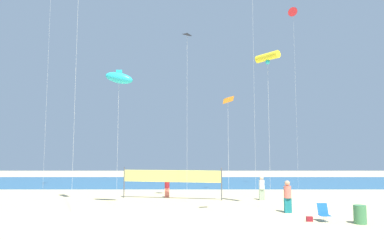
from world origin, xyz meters
name	(u,v)px	position (x,y,z in m)	size (l,w,h in m)	color
ground_plane	(155,229)	(0.00, 0.00, 0.00)	(120.00, 120.00, 0.00)	#D1BC89
ocean_band	(179,182)	(0.00, 28.39, 0.00)	(120.00, 20.00, 0.01)	#28608C
beachgoer_coral_shirt	(289,196)	(7.30, 4.44, 0.99)	(0.42, 0.42, 1.85)	#19727A
beachgoer_maroon_shirt	(168,186)	(-0.24, 11.92, 0.87)	(0.37, 0.37, 1.63)	#EA7260
beachgoer_white_shirt	(263,187)	(6.94, 10.30, 0.95)	(0.41, 0.41, 1.77)	#99B28C
folding_beach_chair	(325,212)	(8.39, 1.79, 0.47)	(0.52, 0.65, 0.89)	#1959B2
trash_barrel	(361,215)	(9.92, 1.13, 0.45)	(0.60, 0.60, 0.89)	#3F7F4C
volleyball_net	(173,177)	(0.15, 10.94, 1.63)	(7.63, 1.74, 2.40)	#4C4C51
beach_handbag	(311,219)	(7.66, 1.75, 0.12)	(0.31, 0.16, 0.25)	maroon
kite_cyan_inflatable	(120,78)	(-3.07, 6.41, 8.38)	(2.20, 1.20, 8.96)	silver
kite_yellow_tube	(269,57)	(6.60, 5.78, 9.60)	(1.45, 1.63, 9.87)	silver
kite_red_delta	(295,13)	(12.40, 19.45, 18.22)	(1.08, 0.94, 18.78)	silver
kite_orange_diamond	(229,100)	(3.75, 3.49, 6.47)	(0.90, 0.90, 6.73)	silver
kite_black_diamond	(189,36)	(1.39, 9.11, 12.15)	(0.86, 0.86, 12.53)	silver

